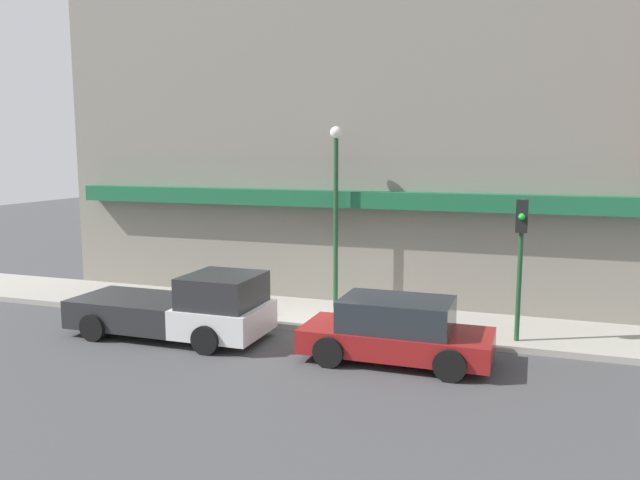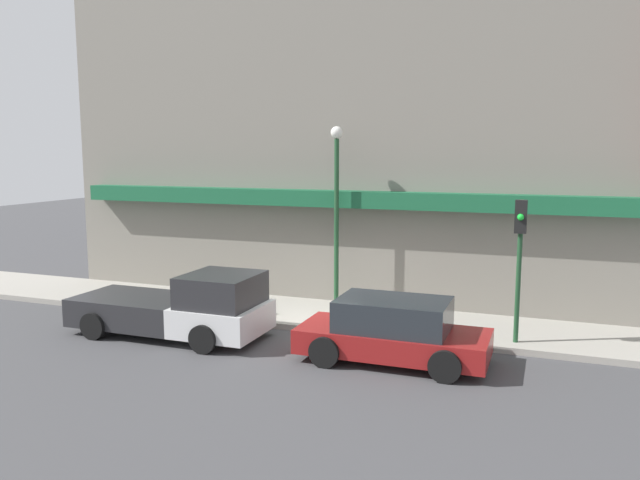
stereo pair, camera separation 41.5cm
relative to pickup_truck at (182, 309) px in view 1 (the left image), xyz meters
The scene contains 8 objects.
ground_plane 3.38m from the pickup_truck, 26.71° to the left, with size 80.00×80.00×0.00m, color #424244.
sidewalk 4.26m from the pickup_truck, 45.67° to the left, with size 36.00×3.06×0.17m.
building 8.38m from the pickup_truck, 63.90° to the left, with size 19.80×3.80×11.63m.
pickup_truck is the anchor object (origin of this frame).
parked_car 5.71m from the pickup_truck, ahead, with size 4.39×2.06×1.49m.
fire_hydrant 2.37m from the pickup_truck, 62.96° to the left, with size 0.18×0.18×0.65m.
street_lamp 5.53m from the pickup_truck, 50.32° to the left, with size 0.36×0.36×5.42m.
traffic_light 8.75m from the pickup_truck, 13.09° to the left, with size 0.28×0.42×3.55m.
Camera 1 is at (5.69, -15.34, 4.88)m, focal length 35.00 mm.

